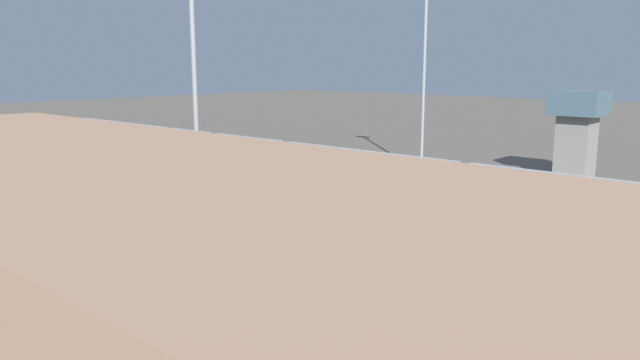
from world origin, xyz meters
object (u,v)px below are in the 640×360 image
maintenance_shed (158,312)px  train_on_track_3 (357,175)px  light_mast_0 (425,30)px  control_tower (577,127)px  light_mast_1 (192,1)px

maintenance_shed → train_on_track_3: bearing=-61.1°
light_mast_0 → control_tower: bearing=-152.1°
light_mast_0 → light_mast_1: size_ratio=0.94×
light_mast_1 → light_mast_0: bearing=-90.3°
train_on_track_3 → light_mast_0: light_mast_0 is taller
train_on_track_3 → light_mast_0: bearing=-79.1°
light_mast_0 → control_tower: size_ratio=2.67×
train_on_track_3 → light_mast_0: (3.56, -18.45, 16.02)m
train_on_track_3 → control_tower: bearing=-116.0°
train_on_track_3 → control_tower: control_tower is taller
light_mast_1 → maintenance_shed: size_ratio=0.58×
control_tower → train_on_track_3: bearing=64.0°
train_on_track_3 → light_mast_1: size_ratio=3.82×
light_mast_0 → control_tower: light_mast_0 is taller
light_mast_1 → control_tower: 50.34m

